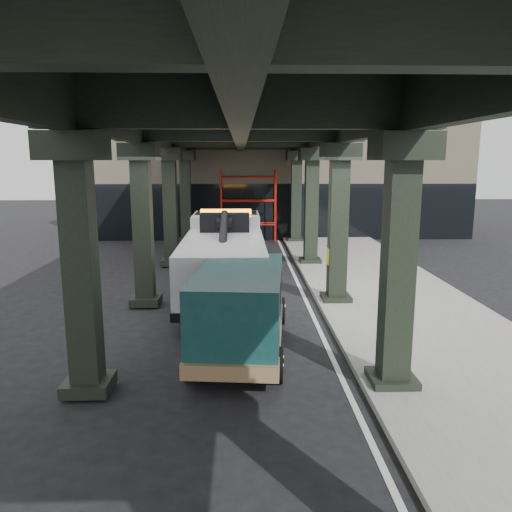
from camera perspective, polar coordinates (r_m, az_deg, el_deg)
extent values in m
plane|color=black|center=(13.97, -0.01, -7.90)|extent=(90.00, 90.00, 0.00)
cube|color=gray|center=(16.59, 15.58, -5.00)|extent=(5.00, 40.00, 0.15)
cube|color=silver|center=(16.01, 5.90, -5.48)|extent=(0.12, 38.00, 0.01)
cube|color=black|center=(9.90, 15.91, -1.20)|extent=(0.55, 0.55, 5.00)
cube|color=black|center=(9.69, 16.62, 11.92)|extent=(1.10, 1.10, 0.50)
cube|color=black|center=(10.61, 15.25, -13.55)|extent=(0.90, 0.90, 0.24)
cube|color=black|center=(15.64, 9.35, 3.39)|extent=(0.55, 0.55, 5.00)
cube|color=black|center=(15.51, 9.61, 11.66)|extent=(1.10, 1.10, 0.50)
cube|color=black|center=(16.10, 9.10, -4.82)|extent=(0.90, 0.90, 0.24)
cube|color=black|center=(21.52, 6.33, 5.49)|extent=(0.55, 0.55, 5.00)
cube|color=black|center=(21.43, 6.46, 11.49)|extent=(1.10, 1.10, 0.50)
cube|color=black|center=(21.86, 6.20, -0.58)|extent=(0.90, 0.90, 0.24)
cube|color=black|center=(27.46, 4.60, 6.67)|extent=(0.55, 0.55, 5.00)
cube|color=black|center=(27.38, 4.67, 11.37)|extent=(1.10, 1.10, 0.50)
cube|color=black|center=(27.72, 4.53, 1.89)|extent=(0.90, 0.90, 0.24)
cube|color=black|center=(9.91, -19.37, -1.39)|extent=(0.55, 0.55, 5.00)
cube|color=black|center=(9.70, -20.22, 11.71)|extent=(1.10, 1.10, 0.50)
cube|color=black|center=(10.62, -18.57, -13.72)|extent=(0.90, 0.90, 0.24)
cube|color=black|center=(15.65, -12.80, 3.27)|extent=(0.55, 0.55, 5.00)
cube|color=black|center=(15.52, -13.15, 11.53)|extent=(1.10, 1.10, 0.50)
cube|color=black|center=(16.11, -12.45, -4.94)|extent=(0.90, 0.90, 0.24)
cube|color=black|center=(21.53, -9.77, 5.40)|extent=(0.55, 0.55, 5.00)
cube|color=black|center=(21.44, -9.96, 11.39)|extent=(1.10, 1.10, 0.50)
cube|color=black|center=(21.86, -9.57, -0.66)|extent=(0.90, 0.90, 0.24)
cube|color=black|center=(27.46, -8.03, 6.60)|extent=(0.55, 0.55, 5.00)
cube|color=black|center=(27.39, -8.16, 11.30)|extent=(1.10, 1.10, 0.50)
cube|color=black|center=(27.73, -7.90, 1.82)|extent=(0.90, 0.90, 0.24)
cube|color=black|center=(15.55, 9.71, 14.61)|extent=(0.35, 32.00, 1.10)
cube|color=black|center=(15.55, -13.28, 14.48)|extent=(0.35, 32.00, 1.10)
cube|color=black|center=(15.26, -1.79, 14.83)|extent=(0.35, 32.00, 1.10)
cube|color=black|center=(15.32, -1.81, 17.44)|extent=(7.40, 32.00, 0.30)
cube|color=#C6B793|center=(33.31, 2.47, 10.02)|extent=(22.00, 10.00, 8.00)
cylinder|color=red|center=(28.25, -3.95, 5.78)|extent=(0.08, 0.08, 4.00)
cylinder|color=red|center=(27.46, -4.02, 5.63)|extent=(0.08, 0.08, 4.00)
cylinder|color=red|center=(28.29, 2.16, 5.81)|extent=(0.08, 0.08, 4.00)
cylinder|color=red|center=(27.50, 2.27, 5.66)|extent=(0.08, 0.08, 4.00)
cylinder|color=red|center=(28.34, -0.89, 3.79)|extent=(3.00, 0.08, 0.08)
cylinder|color=red|center=(28.21, -0.90, 6.41)|extent=(3.00, 0.08, 0.08)
cylinder|color=red|center=(28.14, -0.90, 9.05)|extent=(3.00, 0.08, 0.08)
cube|color=black|center=(16.38, -3.61, -2.46)|extent=(1.05, 7.77, 0.26)
cube|color=white|center=(18.80, -3.40, 2.01)|extent=(2.44, 2.49, 1.86)
cube|color=white|center=(19.96, -3.30, 1.02)|extent=(2.43, 0.73, 0.93)
cube|color=black|center=(18.99, -3.40, 3.67)|extent=(2.28, 1.35, 0.88)
cube|color=white|center=(15.07, -3.78, -1.02)|extent=(2.50, 5.18, 1.45)
cube|color=orange|center=(18.47, -3.46, 5.08)|extent=(1.86, 0.29, 0.17)
cube|color=black|center=(16.95, -3.59, 3.86)|extent=(1.66, 0.63, 0.62)
cylinder|color=black|center=(15.14, -3.79, 2.02)|extent=(0.26, 3.62, 1.39)
cube|color=black|center=(12.80, -4.12, -8.00)|extent=(0.31, 1.45, 0.19)
cube|color=black|center=(12.14, -4.25, -9.34)|extent=(1.66, 0.26, 0.19)
cylinder|color=black|center=(19.36, -6.72, -0.91)|extent=(0.37, 1.14, 1.14)
cylinder|color=silver|center=(19.36, -6.72, -0.91)|extent=(0.41, 0.63, 0.63)
cylinder|color=black|center=(19.30, 0.04, -0.87)|extent=(0.37, 1.14, 1.14)
cylinder|color=silver|center=(19.30, 0.04, -0.87)|extent=(0.41, 0.63, 0.63)
cylinder|color=black|center=(16.04, -7.73, -3.40)|extent=(0.37, 1.14, 1.14)
cylinder|color=silver|center=(16.04, -7.73, -3.40)|extent=(0.41, 0.63, 0.63)
cylinder|color=black|center=(15.97, 0.44, -3.36)|extent=(0.37, 1.14, 1.14)
cylinder|color=silver|center=(15.97, 0.44, -3.36)|extent=(0.41, 0.63, 0.63)
cylinder|color=black|center=(14.75, -8.26, -4.68)|extent=(0.37, 1.14, 1.14)
cylinder|color=silver|center=(14.75, -8.26, -4.68)|extent=(0.41, 0.63, 0.63)
cylinder|color=black|center=(14.67, 0.64, -4.66)|extent=(0.37, 1.14, 1.14)
cylinder|color=silver|center=(14.67, 0.64, -4.66)|extent=(0.41, 0.63, 0.63)
cube|color=#10393A|center=(13.96, -0.88, -4.28)|extent=(1.92, 1.15, 0.80)
cube|color=#10393A|center=(11.51, -1.87, -5.75)|extent=(2.25, 4.18, 1.74)
cube|color=#97744D|center=(12.07, -1.68, -8.52)|extent=(2.38, 5.16, 0.31)
cube|color=black|center=(13.44, -1.01, -1.74)|extent=(1.77, 0.55, 0.74)
cube|color=black|center=(11.64, -1.76, -3.27)|extent=(2.20, 3.38, 0.49)
cube|color=silver|center=(14.51, -0.72, -5.15)|extent=(1.79, 0.28, 0.27)
cylinder|color=black|center=(14.14, -4.51, -6.10)|extent=(0.32, 0.77, 0.75)
cylinder|color=silver|center=(14.14, -4.51, -6.10)|extent=(0.32, 0.44, 0.41)
cylinder|color=black|center=(14.01, 2.78, -6.26)|extent=(0.32, 0.77, 0.75)
cylinder|color=silver|center=(14.01, 2.78, -6.26)|extent=(0.32, 0.44, 0.41)
cylinder|color=black|center=(10.66, -7.46, -11.97)|extent=(0.32, 0.77, 0.75)
cylinder|color=silver|center=(10.66, -7.46, -11.97)|extent=(0.32, 0.44, 0.41)
cylinder|color=black|center=(10.48, 2.40, -12.31)|extent=(0.32, 0.77, 0.75)
cylinder|color=silver|center=(10.48, 2.40, -12.31)|extent=(0.32, 0.44, 0.41)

